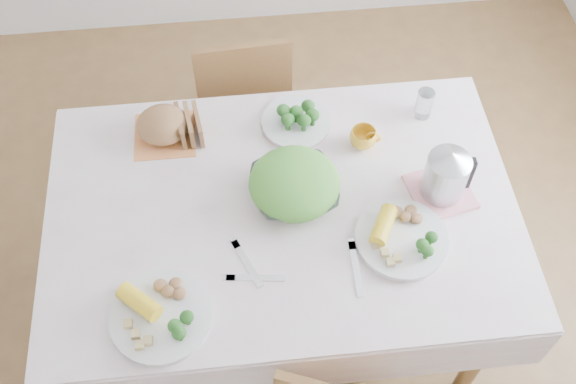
{
  "coord_description": "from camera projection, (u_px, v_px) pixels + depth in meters",
  "views": [
    {
      "loc": [
        -0.11,
        -1.17,
        2.55
      ],
      "look_at": [
        0.02,
        0.02,
        0.82
      ],
      "focal_mm": 42.0,
      "sensor_mm": 36.0,
      "label": 1
    }
  ],
  "objects": [
    {
      "name": "electric_kettle",
      "position": [
        447.0,
        171.0,
        2.07
      ],
      "size": [
        0.18,
        0.18,
        0.19
      ],
      "primitive_type": "cylinder",
      "rotation": [
        0.0,
        0.0,
        -0.38
      ],
      "color": "#B2B5BA",
      "rests_on": "pink_tray"
    },
    {
      "name": "salad_bowl",
      "position": [
        294.0,
        189.0,
        2.14
      ],
      "size": [
        0.31,
        0.31,
        0.07
      ],
      "primitive_type": "imported",
      "rotation": [
        0.0,
        0.0,
        0.13
      ],
      "color": "white",
      "rests_on": "tablecloth"
    },
    {
      "name": "napkin",
      "position": [
        165.0,
        135.0,
        2.31
      ],
      "size": [
        0.21,
        0.21,
        0.0
      ],
      "primitive_type": "cube",
      "rotation": [
        0.0,
        0.0,
        -0.0
      ],
      "color": "#E08143",
      "rests_on": "tablecloth"
    },
    {
      "name": "glass_tumbler",
      "position": [
        425.0,
        102.0,
        2.31
      ],
      "size": [
        0.06,
        0.06,
        0.11
      ],
      "primitive_type": "cylinder",
      "rotation": [
        0.0,
        0.0,
        -0.1
      ],
      "color": "white",
      "rests_on": "tablecloth"
    },
    {
      "name": "bread_loaf",
      "position": [
        163.0,
        124.0,
        2.26
      ],
      "size": [
        0.22,
        0.22,
        0.11
      ],
      "primitive_type": "ellipsoid",
      "rotation": [
        0.0,
        0.0,
        -0.37
      ],
      "color": "brown",
      "rests_on": "napkin"
    },
    {
      "name": "dinner_plate_right",
      "position": [
        402.0,
        239.0,
        2.06
      ],
      "size": [
        0.41,
        0.41,
        0.02
      ],
      "primitive_type": "cylinder",
      "rotation": [
        0.0,
        0.0,
        -0.85
      ],
      "color": "white",
      "rests_on": "tablecloth"
    },
    {
      "name": "broccoli_plate",
      "position": [
        296.0,
        123.0,
        2.33
      ],
      "size": [
        0.25,
        0.25,
        0.02
      ],
      "primitive_type": "cylinder",
      "rotation": [
        0.0,
        0.0,
        0.05
      ],
      "color": "beige",
      "rests_on": "tablecloth"
    },
    {
      "name": "dinner_plate_left",
      "position": [
        161.0,
        317.0,
        1.92
      ],
      "size": [
        0.4,
        0.4,
        0.02
      ],
      "primitive_type": "cylinder",
      "rotation": [
        0.0,
        0.0,
        0.48
      ],
      "color": "white",
      "rests_on": "tablecloth"
    },
    {
      "name": "fork_right",
      "position": [
        356.0,
        268.0,
        2.01
      ],
      "size": [
        0.02,
        0.19,
        0.0
      ],
      "primitive_type": "cube",
      "rotation": [
        0.0,
        0.0,
        -0.01
      ],
      "color": "silver",
      "rests_on": "tablecloth"
    },
    {
      "name": "tablecloth",
      "position": [
        282.0,
        209.0,
        2.15
      ],
      "size": [
        1.5,
        1.0,
        0.01
      ],
      "primitive_type": "cube",
      "color": "white",
      "rests_on": "dining_table"
    },
    {
      "name": "floor",
      "position": [
        284.0,
        310.0,
        2.77
      ],
      "size": [
        3.6,
        3.6,
        0.0
      ],
      "primitive_type": "plane",
      "color": "brown",
      "rests_on": "ground"
    },
    {
      "name": "dining_table",
      "position": [
        283.0,
        266.0,
        2.46
      ],
      "size": [
        1.4,
        0.9,
        0.75
      ],
      "primitive_type": "cube",
      "color": "brown",
      "rests_on": "floor"
    },
    {
      "name": "chair_far",
      "position": [
        242.0,
        87.0,
        2.85
      ],
      "size": [
        0.41,
        0.41,
        0.86
      ],
      "primitive_type": "cube",
      "rotation": [
        0.0,
        0.0,
        3.2
      ],
      "color": "brown",
      "rests_on": "floor"
    },
    {
      "name": "knife",
      "position": [
        255.0,
        278.0,
        2.0
      ],
      "size": [
        0.18,
        0.04,
        0.0
      ],
      "primitive_type": "cube",
      "rotation": [
        0.0,
        0.0,
        1.45
      ],
      "color": "silver",
      "rests_on": "tablecloth"
    },
    {
      "name": "pink_tray",
      "position": [
        440.0,
        192.0,
        2.17
      ],
      "size": [
        0.22,
        0.22,
        0.02
      ],
      "primitive_type": "cube",
      "rotation": [
        0.0,
        0.0,
        0.2
      ],
      "color": "pink",
      "rests_on": "tablecloth"
    },
    {
      "name": "yellow_mug",
      "position": [
        363.0,
        138.0,
        2.26
      ],
      "size": [
        0.11,
        0.11,
        0.07
      ],
      "primitive_type": "imported",
      "rotation": [
        0.0,
        0.0,
        -0.27
      ],
      "color": "gold",
      "rests_on": "tablecloth"
    },
    {
      "name": "fork_left",
      "position": [
        247.0,
        263.0,
        2.02
      ],
      "size": [
        0.09,
        0.17,
        0.0
      ],
      "primitive_type": "cube",
      "rotation": [
        0.0,
        0.0,
        0.4
      ],
      "color": "silver",
      "rests_on": "tablecloth"
    }
  ]
}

